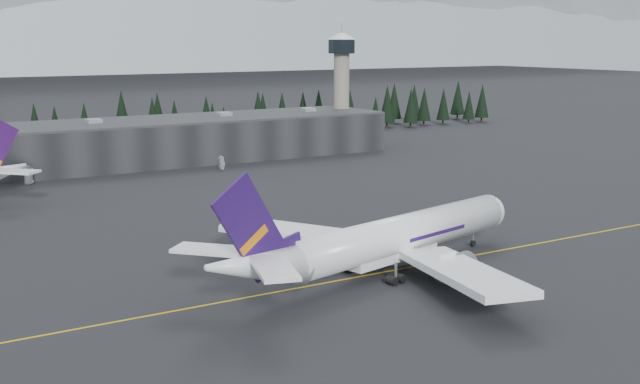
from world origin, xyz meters
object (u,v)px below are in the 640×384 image
control_tower (342,76)px  gse_vehicle_b (222,168)px  jet_main (379,241)px  terminal (130,143)px  gse_vehicle_a (29,182)px

control_tower → gse_vehicle_b: (-56.59, -26.29, -22.73)m
jet_main → gse_vehicle_b: 107.06m
terminal → gse_vehicle_a: (-32.37, -18.49, -5.63)m
terminal → control_tower: 76.98m
gse_vehicle_b → jet_main: bearing=-24.9°
control_tower → jet_main: 153.75m
gse_vehicle_a → gse_vehicle_b: gse_vehicle_b is taller
control_tower → gse_vehicle_a: bearing=-168.7°
terminal → gse_vehicle_b: 30.21m
control_tower → terminal: bearing=-177.7°
gse_vehicle_b → gse_vehicle_a: bearing=-108.5°
jet_main → gse_vehicle_b: bearing=65.2°
gse_vehicle_a → gse_vehicle_b: 51.00m
jet_main → gse_vehicle_b: size_ratio=16.20×
terminal → jet_main: bearing=-91.6°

